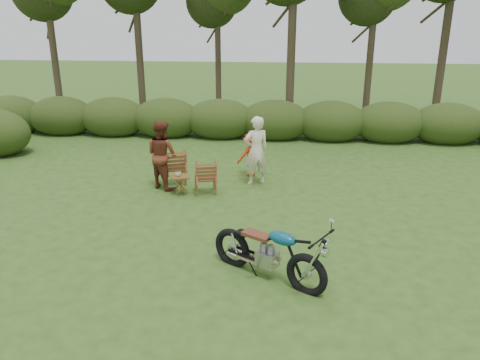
# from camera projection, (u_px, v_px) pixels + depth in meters

# --- Properties ---
(ground) EXTENTS (80.00, 80.00, 0.00)m
(ground) POSITION_uv_depth(u_px,v_px,m) (261.00, 256.00, 8.56)
(ground) COLOR #2C4818
(ground) RESTS_ON ground
(tree_line) EXTENTS (22.52, 11.62, 8.14)m
(tree_line) POSITION_uv_depth(u_px,v_px,m) (292.00, 28.00, 16.42)
(tree_line) COLOR #3B2F20
(tree_line) RESTS_ON ground
(motorcycle) EXTENTS (2.20, 1.78, 1.20)m
(motorcycle) POSITION_uv_depth(u_px,v_px,m) (267.00, 277.00, 7.89)
(motorcycle) COLOR #0C7AA2
(motorcycle) RESTS_ON ground
(lawn_chair_right) EXTENTS (0.72, 0.72, 0.86)m
(lawn_chair_right) POSITION_uv_depth(u_px,v_px,m) (206.00, 192.00, 11.71)
(lawn_chair_right) COLOR brown
(lawn_chair_right) RESTS_ON ground
(lawn_chair_left) EXTENTS (0.85, 0.85, 0.95)m
(lawn_chair_left) POSITION_uv_depth(u_px,v_px,m) (175.00, 183.00, 12.36)
(lawn_chair_left) COLOR brown
(lawn_chair_left) RESTS_ON ground
(side_table) EXTENTS (0.56, 0.52, 0.47)m
(side_table) POSITION_uv_depth(u_px,v_px,m) (180.00, 185.00, 11.51)
(side_table) COLOR brown
(side_table) RESTS_ON ground
(cup) EXTENTS (0.16, 0.16, 0.10)m
(cup) POSITION_uv_depth(u_px,v_px,m) (178.00, 174.00, 11.41)
(cup) COLOR beige
(cup) RESTS_ON side_table
(adult_a) EXTENTS (0.78, 0.66, 1.81)m
(adult_a) POSITION_uv_depth(u_px,v_px,m) (256.00, 184.00, 12.30)
(adult_a) COLOR beige
(adult_a) RESTS_ON ground
(adult_b) EXTENTS (1.08, 1.03, 1.75)m
(adult_b) POSITION_uv_depth(u_px,v_px,m) (164.00, 187.00, 12.06)
(adult_b) COLOR brown
(adult_b) RESTS_ON ground
(child) EXTENTS (0.89, 0.78, 1.20)m
(child) POSITION_uv_depth(u_px,v_px,m) (250.00, 176.00, 12.94)
(child) COLOR #BD3211
(child) RESTS_ON ground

